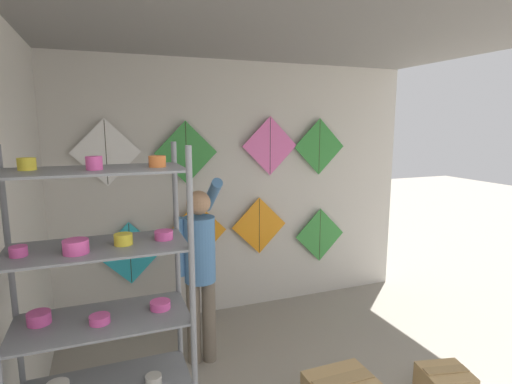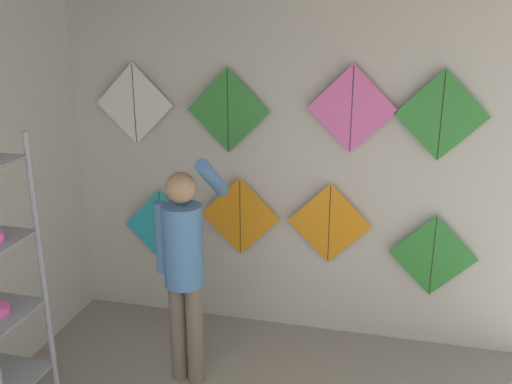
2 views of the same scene
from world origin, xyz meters
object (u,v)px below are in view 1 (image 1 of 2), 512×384
object	(u,v)px
kite_1	(197,232)
kite_4	(106,152)
kite_7	(319,147)
kite_0	(130,253)
shelf_rack	(102,322)
kite_2	(259,226)
kite_6	(270,146)
shopkeeper	(200,261)
kite_3	(320,235)
kite_5	(186,153)

from	to	relation	value
kite_1	kite_4	xyz separation A→B (m)	(-0.87, 0.00, 0.88)
kite_1	kite_7	bearing A→B (deg)	0.00
kite_0	kite_7	distance (m)	2.42
shelf_rack	kite_1	world-z (taller)	shelf_rack
kite_1	kite_2	distance (m)	0.73
kite_0	kite_7	size ratio (longest dim) A/B	1.00
shelf_rack	kite_1	xyz separation A→B (m)	(0.95, 2.10, -0.16)
kite_1	kite_7	world-z (taller)	kite_7
kite_4	kite_6	size ratio (longest dim) A/B	1.00
kite_1	kite_4	bearing A→B (deg)	180.00
shopkeeper	kite_0	world-z (taller)	shopkeeper
kite_3	kite_4	xyz separation A→B (m)	(-2.40, 0.00, 1.07)
shopkeeper	kite_2	size ratio (longest dim) A/B	2.54
shopkeeper	kite_2	xyz separation A→B (m)	(0.89, 0.85, 0.03)
kite_1	kite_4	distance (m)	1.24
kite_5	shelf_rack	bearing A→B (deg)	-112.28
shelf_rack	kite_6	size ratio (longest dim) A/B	3.08
kite_3	kite_5	distance (m)	1.93
kite_3	kite_4	world-z (taller)	kite_4
kite_1	kite_3	xyz separation A→B (m)	(1.52, 0.00, -0.19)
kite_0	kite_2	bearing A→B (deg)	0.00
shopkeeper	kite_4	size ratio (longest dim) A/B	2.54
shopkeeper	kite_3	world-z (taller)	shopkeeper
kite_6	kite_3	bearing A→B (deg)	0.00
shopkeeper	kite_5	world-z (taller)	kite_5
shopkeeper	kite_0	distance (m)	1.01
kite_4	kite_2	bearing A→B (deg)	0.00
kite_4	kite_5	world-z (taller)	kite_4
shopkeeper	kite_6	distance (m)	1.63
kite_0	kite_3	size ratio (longest dim) A/B	1.00
kite_3	kite_6	xyz separation A→B (m)	(-0.67, 0.00, 1.10)
shelf_rack	kite_6	bearing A→B (deg)	49.30
shelf_rack	kite_3	world-z (taller)	shelf_rack
kite_1	kite_2	size ratio (longest dim) A/B	1.00
kite_4	kite_6	bearing A→B (deg)	0.00
shelf_rack	kite_5	size ratio (longest dim) A/B	3.08
kite_4	kite_1	bearing A→B (deg)	0.00
shelf_rack	kite_7	xyz separation A→B (m)	(2.44, 2.10, 0.73)
kite_1	kite_0	bearing A→B (deg)	180.00
kite_5	kite_7	distance (m)	1.58
shopkeeper	kite_1	xyz separation A→B (m)	(0.17, 0.85, 0.03)
kite_2	kite_3	size ratio (longest dim) A/B	1.00
kite_4	kite_7	distance (m)	2.36
kite_5	kite_4	bearing A→B (deg)	180.00
kite_3	kite_5	size ratio (longest dim) A/B	1.00
shelf_rack	kite_2	world-z (taller)	shelf_rack
kite_3	kite_6	size ratio (longest dim) A/B	1.00
kite_3	kite_5	xyz separation A→B (m)	(-1.62, 0.00, 1.05)
shopkeeper	kite_2	bearing A→B (deg)	53.83
kite_6	kite_5	bearing A→B (deg)	180.00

